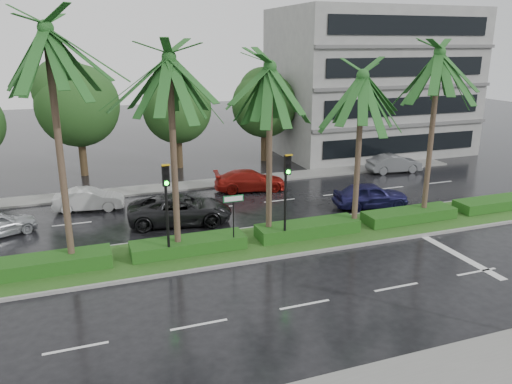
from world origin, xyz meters
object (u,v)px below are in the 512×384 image
object	(u,v)px
car_darkgrey	(180,209)
car_red	(250,180)
street_sign	(233,209)
car_white	(89,199)
car_grey	(394,164)
signal_median_left	(167,198)
car_blue	(371,195)

from	to	relation	value
car_darkgrey	car_red	xyz separation A→B (m)	(5.54, 4.54, -0.09)
street_sign	car_white	bearing A→B (deg)	124.72
street_sign	car_grey	xyz separation A→B (m)	(15.68, 10.02, -1.46)
signal_median_left	street_sign	size ratio (longest dim) A/B	1.68
street_sign	car_grey	world-z (taller)	street_sign
signal_median_left	street_sign	xyz separation A→B (m)	(3.00, 0.18, -0.87)
car_white	street_sign	bearing A→B (deg)	-137.10
signal_median_left	car_blue	bearing A→B (deg)	16.50
car_darkgrey	car_grey	bearing A→B (deg)	-63.60
signal_median_left	street_sign	distance (m)	3.13
signal_median_left	car_grey	distance (m)	21.41
car_blue	car_grey	xyz separation A→B (m)	(6.18, 6.50, -0.07)
signal_median_left	car_white	distance (m)	9.63
car_white	car_grey	distance (m)	21.72
signal_median_left	car_red	world-z (taller)	signal_median_left
car_darkgrey	signal_median_left	bearing A→B (deg)	172.14
car_darkgrey	car_blue	bearing A→B (deg)	-86.94
car_blue	car_grey	world-z (taller)	car_blue
car_white	car_grey	world-z (taller)	car_grey
car_grey	street_sign	bearing A→B (deg)	128.32
street_sign	car_red	bearing A→B (deg)	66.37
car_white	car_darkgrey	distance (m)	5.99
car_darkgrey	car_blue	xyz separation A→B (m)	(11.00, -1.18, -0.02)
car_white	car_red	xyz separation A→B (m)	(10.04, 0.58, 0.03)
street_sign	car_darkgrey	distance (m)	5.12
street_sign	car_red	size ratio (longest dim) A/B	0.56
street_sign	car_grey	distance (m)	18.67
car_white	car_darkgrey	bearing A→B (deg)	-123.13
signal_median_left	car_white	bearing A→B (deg)	108.74
signal_median_left	car_red	distance (m)	11.99
car_darkgrey	street_sign	bearing A→B (deg)	-153.11
car_white	signal_median_left	bearing A→B (deg)	-153.08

